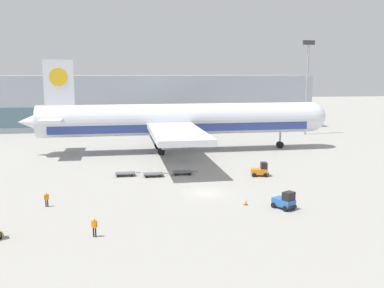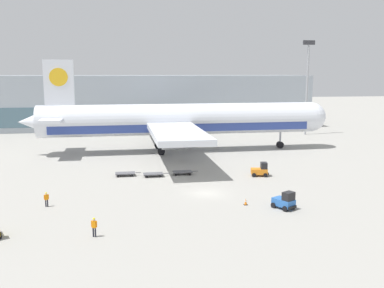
# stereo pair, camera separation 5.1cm
# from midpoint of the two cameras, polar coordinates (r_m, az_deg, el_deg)

# --- Properties ---
(ground_plane) EXTENTS (400.00, 400.00, 0.00)m
(ground_plane) POSITION_cam_midpoint_polar(r_m,az_deg,el_deg) (53.30, 2.00, -6.55)
(ground_plane) COLOR #9E9B93
(terminal_building) EXTENTS (90.00, 18.20, 14.00)m
(terminal_building) POSITION_cam_midpoint_polar(r_m,az_deg,el_deg) (118.39, -6.54, 5.68)
(terminal_building) COLOR #9EA8B2
(terminal_building) RESTS_ON ground_plane
(light_mast) EXTENTS (2.80, 0.50, 22.16)m
(light_mast) POSITION_cam_midpoint_polar(r_m,az_deg,el_deg) (105.68, 15.14, 8.18)
(light_mast) COLOR #9EA0A5
(light_mast) RESTS_ON ground_plane
(airplane_main) EXTENTS (58.07, 48.13, 17.00)m
(airplane_main) POSITION_cam_midpoint_polar(r_m,az_deg,el_deg) (80.37, -1.99, 3.14)
(airplane_main) COLOR silver
(airplane_main) RESTS_ON ground_plane
(baggage_tug_foreground) EXTENTS (2.66, 2.02, 2.00)m
(baggage_tug_foreground) POSITION_cam_midpoint_polar(r_m,az_deg,el_deg) (62.39, 9.14, -3.45)
(baggage_tug_foreground) COLOR orange
(baggage_tug_foreground) RESTS_ON ground_plane
(baggage_tug_mid) EXTENTS (2.53, 2.82, 2.00)m
(baggage_tug_mid) POSITION_cam_midpoint_polar(r_m,az_deg,el_deg) (48.13, 12.30, -7.45)
(baggage_tug_mid) COLOR #2D66B7
(baggage_tug_mid) RESTS_ON ground_plane
(baggage_dolly_lead) EXTENTS (3.72, 1.56, 0.48)m
(baggage_dolly_lead) POSITION_cam_midpoint_polar(r_m,az_deg,el_deg) (62.44, -8.87, -3.89)
(baggage_dolly_lead) COLOR #56565B
(baggage_dolly_lead) RESTS_ON ground_plane
(baggage_dolly_second) EXTENTS (3.72, 1.56, 0.48)m
(baggage_dolly_second) POSITION_cam_midpoint_polar(r_m,az_deg,el_deg) (61.60, -5.15, -4.00)
(baggage_dolly_second) COLOR #56565B
(baggage_dolly_second) RESTS_ON ground_plane
(baggage_dolly_third) EXTENTS (3.72, 1.56, 0.48)m
(baggage_dolly_third) POSITION_cam_midpoint_polar(r_m,az_deg,el_deg) (62.61, -1.26, -3.74)
(baggage_dolly_third) COLOR #56565B
(baggage_dolly_third) RESTS_ON ground_plane
(ground_crew_near) EXTENTS (0.50, 0.37, 1.66)m
(ground_crew_near) POSITION_cam_midpoint_polar(r_m,az_deg,el_deg) (50.39, -18.81, -6.87)
(ground_crew_near) COLOR black
(ground_crew_near) RESTS_ON ground_plane
(ground_crew_far) EXTENTS (0.55, 0.32, 1.82)m
(ground_crew_far) POSITION_cam_midpoint_polar(r_m,az_deg,el_deg) (40.28, -12.89, -10.55)
(ground_crew_far) COLOR black
(ground_crew_far) RESTS_ON ground_plane
(traffic_cone_near) EXTENTS (0.40, 0.40, 0.72)m
(traffic_cone_near) POSITION_cam_midpoint_polar(r_m,az_deg,el_deg) (48.92, 7.20, -7.67)
(traffic_cone_near) COLOR black
(traffic_cone_near) RESTS_ON ground_plane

